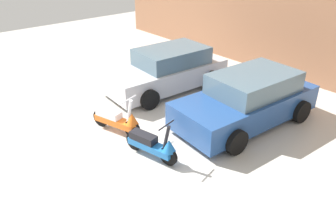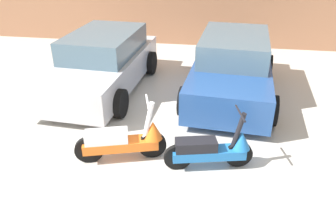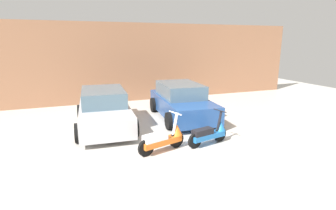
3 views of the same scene
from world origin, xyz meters
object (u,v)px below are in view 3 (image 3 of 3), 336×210
scooter_front_left (164,138)px  car_rear_left (104,110)px  scooter_front_right (210,133)px  car_rear_center (181,102)px

scooter_front_left → car_rear_left: bearing=98.2°
scooter_front_left → scooter_front_right: size_ratio=1.04×
scooter_front_right → car_rear_center: size_ratio=0.34×
car_rear_left → scooter_front_left: bearing=28.6°
scooter_front_right → scooter_front_left: bearing=166.7°
car_rear_center → scooter_front_left: bearing=-26.8°
car_rear_left → car_rear_center: (3.23, 0.20, 0.01)m
car_rear_left → car_rear_center: car_rear_center is taller
scooter_front_left → scooter_front_right: (1.52, -0.00, -0.02)m
scooter_front_right → car_rear_center: (0.35, 3.10, 0.32)m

